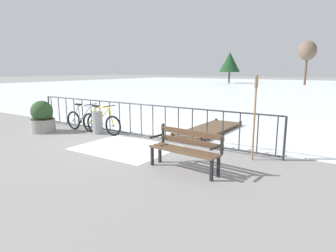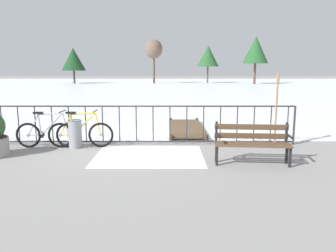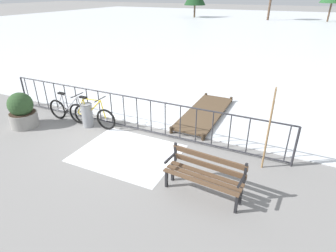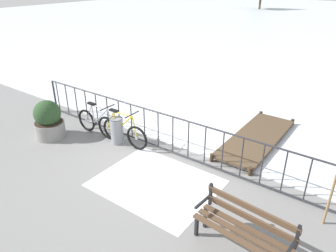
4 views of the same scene
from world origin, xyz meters
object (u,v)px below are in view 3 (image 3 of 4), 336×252
bicycle_near_railing (70,111)px  bicycle_second (91,115)px  park_bench (205,172)px  planter_with_shrub (22,111)px  trash_bin (87,115)px  oar_upright (270,125)px

bicycle_near_railing → bicycle_second: (0.83, 0.03, 0.00)m
park_bench → planter_with_shrub: planter_with_shrub is taller
trash_bin → bicycle_second: bearing=16.8°
oar_upright → planter_with_shrub: bearing=-172.9°
bicycle_second → planter_with_shrub: size_ratio=1.59×
trash_bin → planter_with_shrub: bearing=-154.5°
bicycle_second → park_bench: (4.11, -1.47, 0.14)m
bicycle_near_railing → planter_with_shrub: 1.37m
bicycle_near_railing → trash_bin: 0.71m
trash_bin → park_bench: bearing=-18.7°
bicycle_near_railing → bicycle_second: same height
park_bench → oar_upright: size_ratio=0.83×
bicycle_near_railing → bicycle_second: size_ratio=1.00×
oar_upright → park_bench: bearing=-123.6°
bicycle_near_railing → park_bench: size_ratio=1.05×
bicycle_second → park_bench: bearing=-19.7°
planter_with_shrub → trash_bin: size_ratio=1.47×
bicycle_near_railing → oar_upright: size_ratio=0.86×
bicycle_near_railing → park_bench: bicycle_near_railing is taller
planter_with_shrub → bicycle_near_railing: bearing=38.8°
bicycle_near_railing → oar_upright: bearing=0.1°
bicycle_second → trash_bin: 0.13m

